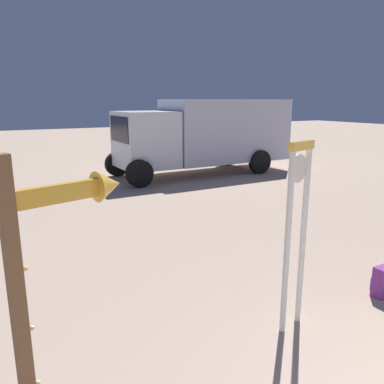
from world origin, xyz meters
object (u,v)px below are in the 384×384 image
at_px(standing_clock, 296,221).
at_px(box_truck_near, 208,133).
at_px(arrow_sign, 55,257).
at_px(backpack, 383,282).

height_order(standing_clock, box_truck_near, box_truck_near).
xyz_separation_m(standing_clock, box_truck_near, (4.50, 9.48, 0.18)).
xyz_separation_m(standing_clock, arrow_sign, (-2.74, -0.29, 0.22)).
xyz_separation_m(arrow_sign, box_truck_near, (7.24, 9.77, -0.04)).
distance_m(backpack, box_truck_near, 10.05).
distance_m(standing_clock, backpack, 2.03).
relative_size(arrow_sign, box_truck_near, 0.34).
xyz_separation_m(standing_clock, backpack, (1.68, -0.07, -1.15)).
relative_size(standing_clock, box_truck_near, 0.33).
distance_m(arrow_sign, backpack, 4.63).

